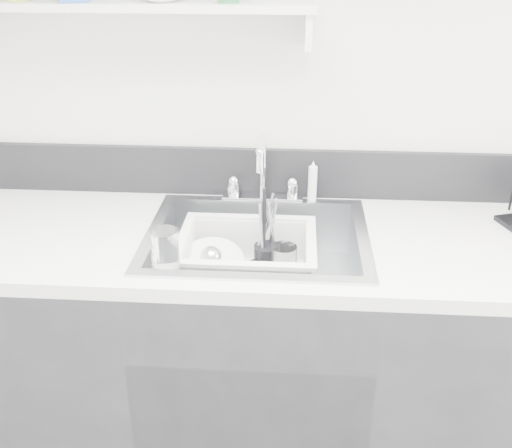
{
  "coord_description": "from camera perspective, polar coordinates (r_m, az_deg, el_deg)",
  "views": [
    {
      "loc": [
        0.11,
        -0.35,
        1.7
      ],
      "look_at": [
        0.0,
        1.14,
        0.98
      ],
      "focal_mm": 42.0,
      "sensor_mm": 36.0,
      "label": 1
    }
  ],
  "objects": [
    {
      "name": "counter_run",
      "position": [
        1.98,
        0.11,
        -13.04
      ],
      "size": [
        3.2,
        0.62,
        0.92
      ],
      "color": "#252528",
      "rests_on": "ground"
    },
    {
      "name": "backsplash",
      "position": [
        1.97,
        0.72,
        4.93
      ],
      "size": [
        3.2,
        0.02,
        0.16
      ],
      "primitive_type": "cube",
      "color": "black",
      "rests_on": "counter_run"
    },
    {
      "name": "sink",
      "position": [
        1.77,
        0.11,
        -3.67
      ],
      "size": [
        0.64,
        0.52,
        0.2
      ],
      "primitive_type": null,
      "color": "silver",
      "rests_on": "counter_run"
    },
    {
      "name": "faucet",
      "position": [
        1.93,
        0.62,
        3.82
      ],
      "size": [
        0.26,
        0.18,
        0.23
      ],
      "color": "silver",
      "rests_on": "counter_run"
    },
    {
      "name": "side_sprayer",
      "position": [
        1.93,
        5.4,
        4.06
      ],
      "size": [
        0.03,
        0.03,
        0.14
      ],
      "primitive_type": "cylinder",
      "color": "white",
      "rests_on": "counter_run"
    },
    {
      "name": "wall_shelf",
      "position": [
        1.84,
        -10.97,
        19.45
      ],
      "size": [
        1.0,
        0.16,
        0.12
      ],
      "color": "silver",
      "rests_on": "room_shell"
    },
    {
      "name": "wash_tub",
      "position": [
        1.78,
        -0.86,
        -3.58
      ],
      "size": [
        0.43,
        0.36,
        0.16
      ],
      "primitive_type": null,
      "rotation": [
        0.0,
        0.0,
        -0.1
      ],
      "color": "white",
      "rests_on": "sink"
    },
    {
      "name": "plate_stack",
      "position": [
        1.81,
        -3.94,
        -4.45
      ],
      "size": [
        0.24,
        0.23,
        0.09
      ],
      "rotation": [
        0.0,
        0.0,
        -0.17
      ],
      "color": "white",
      "rests_on": "wash_tub"
    },
    {
      "name": "utensil_cup",
      "position": [
        1.81,
        1.04,
        -3.18
      ],
      "size": [
        0.08,
        0.08,
        0.26
      ],
      "rotation": [
        0.0,
        0.0,
        -0.22
      ],
      "color": "black",
      "rests_on": "wash_tub"
    },
    {
      "name": "ladle",
      "position": [
        1.78,
        -2.48,
        -4.41
      ],
      "size": [
        0.29,
        0.23,
        0.08
      ],
      "primitive_type": null,
      "rotation": [
        0.0,
        0.0,
        -0.53
      ],
      "color": "silver",
      "rests_on": "wash_tub"
    },
    {
      "name": "tumbler_in_tub",
      "position": [
        1.78,
        2.64,
        -3.73
      ],
      "size": [
        0.1,
        0.1,
        0.11
      ],
      "primitive_type": "cylinder",
      "rotation": [
        0.0,
        0.0,
        0.31
      ],
      "color": "white",
      "rests_on": "wash_tub"
    },
    {
      "name": "tumbler_counter",
      "position": [
        1.56,
        -8.66,
        -2.32
      ],
      "size": [
        0.09,
        0.09,
        0.1
      ],
      "primitive_type": "cylinder",
      "rotation": [
        0.0,
        0.0,
        0.23
      ],
      "color": "white",
      "rests_on": "counter_run"
    },
    {
      "name": "bowl_small",
      "position": [
        1.75,
        2.59,
        -5.85
      ],
      "size": [
        0.11,
        0.11,
        0.03
      ],
      "primitive_type": "imported",
      "rotation": [
        0.0,
        0.0,
        0.07
      ],
      "color": "white",
      "rests_on": "wash_tub"
    }
  ]
}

